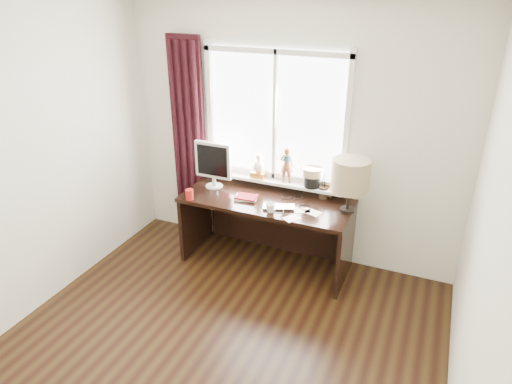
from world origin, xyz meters
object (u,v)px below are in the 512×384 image
at_px(laptop, 279,207).
at_px(red_cup, 189,194).
at_px(monitor, 213,162).
at_px(desk, 270,217).
at_px(table_lamp, 351,176).
at_px(mug, 270,208).

xyz_separation_m(laptop, red_cup, (-0.89, -0.16, 0.04)).
distance_m(laptop, monitor, 0.87).
height_order(laptop, desk, laptop).
bearing_deg(monitor, laptop, -13.86).
bearing_deg(red_cup, table_lamp, 13.34).
bearing_deg(mug, desk, 111.95).
xyz_separation_m(mug, red_cup, (-0.84, -0.06, 0.01)).
bearing_deg(monitor, red_cup, -102.79).
relative_size(red_cup, table_lamp, 0.20).
height_order(monitor, table_lamp, table_lamp).
distance_m(mug, monitor, 0.85).
height_order(laptop, mug, mug).
bearing_deg(monitor, table_lamp, -0.28).
bearing_deg(desk, red_cup, -150.53).
xyz_separation_m(laptop, table_lamp, (0.61, 0.19, 0.35)).
distance_m(monitor, table_lamp, 1.42).
relative_size(laptop, monitor, 0.62).
relative_size(laptop, mug, 3.30).
bearing_deg(table_lamp, mug, -155.71).
xyz_separation_m(mug, table_lamp, (0.66, 0.30, 0.32)).
bearing_deg(laptop, mug, -134.27).
height_order(mug, table_lamp, table_lamp).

